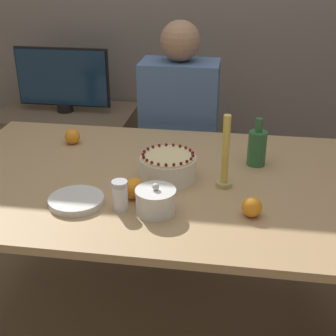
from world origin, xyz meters
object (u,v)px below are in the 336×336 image
object	(u,v)px
sugar_bowl	(156,201)
person_man_blue_shirt	(179,151)
cake	(168,167)
tv_monitor	(63,79)
bottle	(257,147)
sugar_shaker	(120,195)
candle	(225,158)

from	to	relation	value
sugar_bowl	person_man_blue_shirt	bearing A→B (deg)	92.64
cake	tv_monitor	world-z (taller)	tv_monitor
cake	bottle	size ratio (longest dim) A/B	1.08
sugar_shaker	bottle	bearing A→B (deg)	43.26
cake	candle	xyz separation A→B (m)	(0.22, -0.03, 0.07)
sugar_bowl	bottle	xyz separation A→B (m)	(0.34, 0.44, 0.03)
cake	sugar_bowl	xyz separation A→B (m)	(-0.00, -0.26, -0.00)
bottle	person_man_blue_shirt	xyz separation A→B (m)	(-0.39, 0.54, -0.27)
sugar_bowl	bottle	distance (m)	0.56
sugar_bowl	bottle	world-z (taller)	bottle
sugar_shaker	bottle	xyz separation A→B (m)	(0.47, 0.44, 0.02)
sugar_bowl	candle	size ratio (longest dim) A/B	0.49
cake	sugar_bowl	bearing A→B (deg)	-90.62
sugar_shaker	bottle	distance (m)	0.64
sugar_bowl	sugar_shaker	world-z (taller)	sugar_bowl
bottle	person_man_blue_shirt	world-z (taller)	person_man_blue_shirt
cake	bottle	world-z (taller)	bottle
candle	cake	bearing A→B (deg)	171.26
cake	sugar_bowl	size ratio (longest dim) A/B	1.57
sugar_bowl	sugar_shaker	bearing A→B (deg)	179.41
cake	tv_monitor	size ratio (longest dim) A/B	0.37
cake	candle	distance (m)	0.23
person_man_blue_shirt	tv_monitor	distance (m)	0.90
sugar_shaker	bottle	world-z (taller)	bottle
sugar_bowl	tv_monitor	xyz separation A→B (m)	(-0.82, 1.35, 0.03)
candle	person_man_blue_shirt	size ratio (longest dim) A/B	0.23
candle	tv_monitor	bearing A→B (deg)	132.70
bottle	sugar_shaker	bearing A→B (deg)	-136.74
sugar_shaker	candle	bearing A→B (deg)	33.15
candle	bottle	xyz separation A→B (m)	(0.12, 0.21, -0.04)
cake	sugar_bowl	world-z (taller)	sugar_bowl
cake	person_man_blue_shirt	size ratio (longest dim) A/B	0.18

